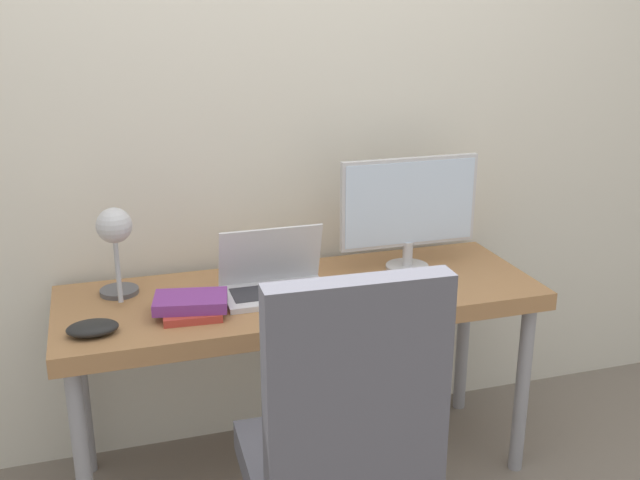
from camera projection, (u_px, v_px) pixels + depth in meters
name	position (u px, v px, depth m)	size (l,w,h in m)	color
wall_back	(274.00, 99.00, 2.64)	(8.00, 0.05, 2.60)	beige
desk	(302.00, 308.00, 2.54)	(1.61, 0.57, 0.71)	#996B42
laptop	(275.00, 281.00, 2.47)	(0.35, 0.21, 0.22)	silver
monitor	(409.00, 207.00, 2.64)	(0.51, 0.15, 0.41)	#B7B7BC
desk_lamp	(115.00, 238.00, 2.32)	(0.13, 0.24, 0.33)	#4C4C51
office_chair	(342.00, 449.00, 1.86)	(0.56, 0.58, 1.08)	black
book_stack	(191.00, 305.00, 2.31)	(0.25, 0.19, 0.06)	#B2382D
tv_remote	(303.00, 312.00, 2.32)	(0.06, 0.16, 0.02)	black
game_controller	(92.00, 328.00, 2.18)	(0.15, 0.10, 0.04)	black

